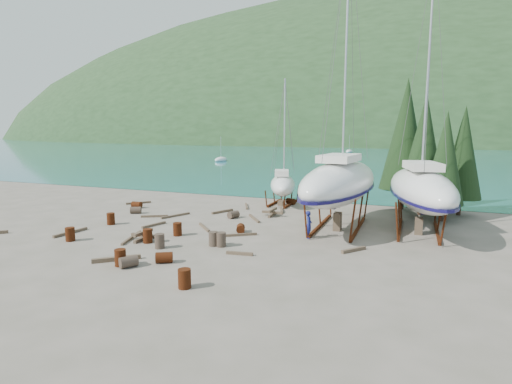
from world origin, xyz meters
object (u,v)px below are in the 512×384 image
(large_sailboat_far, at_px, (421,189))
(small_sailboat_shore, at_px, (283,184))
(large_sailboat_near, at_px, (340,182))
(worker, at_px, (309,225))

(large_sailboat_far, bearing_deg, small_sailboat_shore, 138.84)
(large_sailboat_near, height_order, large_sailboat_far, large_sailboat_near)
(large_sailboat_far, bearing_deg, large_sailboat_near, 177.58)
(large_sailboat_near, height_order, small_sailboat_shore, large_sailboat_near)
(small_sailboat_shore, distance_m, worker, 12.21)
(small_sailboat_shore, bearing_deg, worker, -82.11)
(small_sailboat_shore, height_order, worker, small_sailboat_shore)
(large_sailboat_near, xyz_separation_m, small_sailboat_shore, (-6.68, 7.53, -1.42))
(large_sailboat_near, xyz_separation_m, worker, (-1.38, -3.43, -2.45))
(worker, bearing_deg, large_sailboat_near, -33.35)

